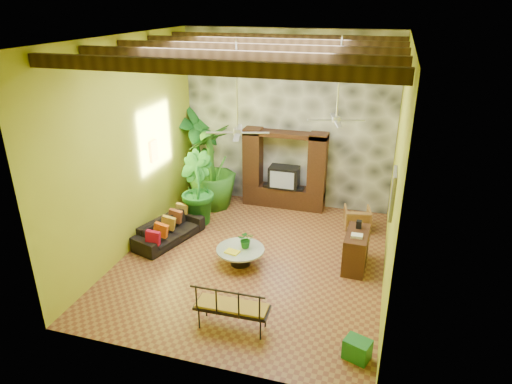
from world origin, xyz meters
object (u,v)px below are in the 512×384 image
(ceiling_fan_front, at_px, (237,122))
(coffee_table, at_px, (240,254))
(tall_plant_c, at_px, (212,167))
(side_console, at_px, (356,250))
(tall_plant_a, at_px, (199,153))
(tall_plant_b, at_px, (196,188))
(green_bin, at_px, (357,349))
(iron_bench, at_px, (231,306))
(sofa, at_px, (169,231))
(entertainment_center, at_px, (284,175))
(wicker_armchair, at_px, (357,218))
(ceiling_fan_back, at_px, (337,111))

(ceiling_fan_front, bearing_deg, coffee_table, 98.04)
(tall_plant_c, bearing_deg, coffee_table, -57.69)
(side_console, bearing_deg, tall_plant_a, 152.25)
(tall_plant_b, xyz_separation_m, green_bin, (4.70, -4.05, -0.80))
(ceiling_fan_front, distance_m, iron_bench, 3.61)
(side_console, bearing_deg, coffee_table, -164.49)
(sofa, bearing_deg, tall_plant_a, 24.25)
(tall_plant_a, bearing_deg, entertainment_center, -0.29)
(ceiling_fan_front, xyz_separation_m, wicker_armchair, (2.42, 2.64, -3.09))
(tall_plant_a, height_order, tall_plant_c, tall_plant_a)
(ceiling_fan_back, bearing_deg, wicker_armchair, 59.47)
(side_console, bearing_deg, sofa, -177.17)
(wicker_armchair, bearing_deg, tall_plant_b, -1.15)
(ceiling_fan_back, height_order, wicker_armchair, ceiling_fan_back)
(coffee_table, relative_size, green_bin, 2.58)
(wicker_armchair, xyz_separation_m, side_console, (0.13, -1.91, 0.13))
(ceiling_fan_front, relative_size, tall_plant_c, 0.75)
(ceiling_fan_back, height_order, iron_bench, ceiling_fan_back)
(coffee_table, bearing_deg, wicker_armchair, 46.25)
(entertainment_center, xyz_separation_m, wicker_armchair, (2.22, -0.89, -0.66))
(coffee_table, xyz_separation_m, green_bin, (2.86, -2.31, -0.07))
(ceiling_fan_front, distance_m, tall_plant_a, 4.75)
(ceiling_fan_back, xyz_separation_m, sofa, (-3.90, -0.96, -3.12))
(iron_bench, xyz_separation_m, green_bin, (2.31, -0.07, -0.36))
(tall_plant_b, bearing_deg, iron_bench, -59.09)
(ceiling_fan_back, bearing_deg, sofa, -166.18)
(iron_bench, distance_m, green_bin, 2.34)
(ceiling_fan_front, height_order, green_bin, ceiling_fan_front)
(tall_plant_c, bearing_deg, ceiling_fan_back, -20.23)
(ceiling_fan_front, bearing_deg, sofa, 163.04)
(entertainment_center, relative_size, green_bin, 5.55)
(sofa, bearing_deg, ceiling_fan_back, -58.79)
(tall_plant_b, relative_size, green_bin, 4.57)
(ceiling_fan_back, xyz_separation_m, tall_plant_a, (-4.25, 1.95, -2.00))
(wicker_armchair, bearing_deg, iron_bench, 56.90)
(sofa, relative_size, coffee_table, 1.74)
(ceiling_fan_back, relative_size, iron_bench, 1.33)
(tall_plant_c, relative_size, coffee_table, 2.22)
(wicker_armchair, distance_m, side_console, 1.91)
(tall_plant_a, bearing_deg, wicker_armchair, -10.55)
(tall_plant_c, xyz_separation_m, green_bin, (4.65, -5.13, -1.05))
(tall_plant_c, relative_size, side_console, 2.26)
(wicker_armchair, relative_size, green_bin, 1.57)
(iron_bench, bearing_deg, side_console, 53.91)
(tall_plant_a, bearing_deg, tall_plant_b, -70.44)
(ceiling_fan_back, relative_size, tall_plant_c, 0.75)
(tall_plant_c, bearing_deg, iron_bench, -65.20)
(entertainment_center, relative_size, ceiling_fan_front, 1.29)
(wicker_armchair, distance_m, iron_bench, 5.14)
(sofa, height_order, coffee_table, sofa)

